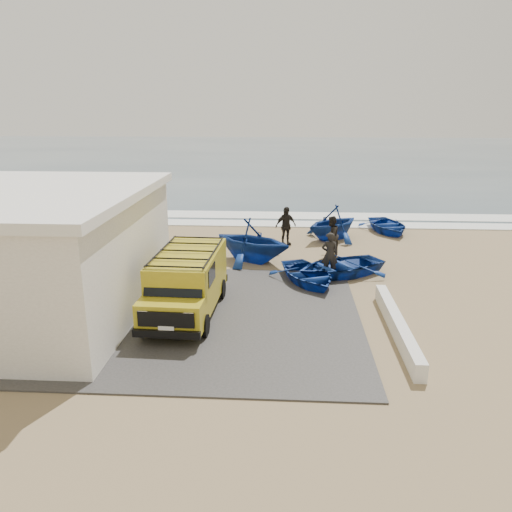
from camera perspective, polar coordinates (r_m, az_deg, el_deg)
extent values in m
plane|color=#907853|center=(19.03, -1.06, -4.56)|extent=(160.00, 160.00, 0.00)
cube|color=#3F3C3A|center=(17.46, -8.19, -6.68)|extent=(12.00, 10.00, 0.05)
cube|color=#385166|center=(74.00, 2.41, 11.42)|extent=(180.00, 88.00, 0.01)
cube|color=white|center=(30.49, 0.71, 3.72)|extent=(180.00, 1.60, 0.06)
cube|color=white|center=(32.93, 0.92, 4.69)|extent=(180.00, 2.20, 0.04)
cube|color=white|center=(18.69, -25.20, -0.13)|extent=(8.00, 9.00, 4.00)
cube|color=silver|center=(18.24, -26.04, 6.34)|extent=(8.40, 9.40, 0.30)
cube|color=black|center=(18.39, -12.34, 2.79)|extent=(0.08, 0.70, 0.90)
cube|color=silver|center=(16.50, 15.82, -7.67)|extent=(0.35, 6.00, 0.55)
cube|color=gold|center=(17.51, -7.68, -2.33)|extent=(2.15, 4.17, 1.73)
cube|color=gold|center=(15.38, -9.74, -6.78)|extent=(2.03, 1.02, 0.95)
cube|color=black|center=(15.51, -9.42, -3.21)|extent=(1.85, 0.42, 0.75)
cube|color=black|center=(14.90, -10.25, -7.16)|extent=(1.70, 0.15, 0.47)
cube|color=black|center=(15.06, -10.20, -8.78)|extent=(2.04, 0.22, 0.23)
cube|color=black|center=(17.18, -7.84, 0.61)|extent=(2.03, 3.85, 0.06)
cylinder|color=black|center=(16.20, -12.49, -7.53)|extent=(0.26, 0.74, 0.74)
cylinder|color=black|center=(19.08, -9.54, -3.56)|extent=(0.26, 0.74, 0.74)
cylinder|color=black|center=(15.74, -5.94, -7.94)|extent=(0.26, 0.74, 0.74)
cylinder|color=black|center=(18.69, -3.98, -3.79)|extent=(0.26, 0.74, 0.74)
imported|color=navy|center=(20.35, 5.94, -2.10)|extent=(3.67, 4.25, 0.74)
imported|color=navy|center=(21.43, 9.51, -1.14)|extent=(4.88, 4.46, 0.83)
imported|color=navy|center=(22.92, -0.44, 1.82)|extent=(4.93, 4.72, 2.01)
imported|color=navy|center=(27.07, 8.76, 3.81)|extent=(4.67, 4.66, 1.87)
imported|color=navy|center=(29.45, 14.80, 3.39)|extent=(3.31, 4.15, 0.77)
imported|color=black|center=(21.10, 8.42, 0.16)|extent=(0.71, 0.47, 1.91)
imported|color=black|center=(24.36, 8.60, 2.36)|extent=(1.08, 1.15, 1.87)
imported|color=black|center=(25.70, 3.42, 3.44)|extent=(1.27, 1.01, 2.01)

